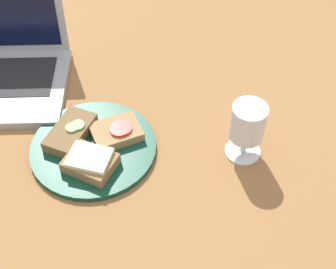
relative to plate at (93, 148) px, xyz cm
name	(u,v)px	position (x,y,z in cm)	size (l,w,h in cm)	color
wooden_table	(143,159)	(10.08, -1.62, -2.12)	(140.00, 140.00, 3.00)	#9E6B3D
plate	(93,148)	(0.00, 0.00, 0.00)	(26.00, 26.00, 1.25)	#144733
sandwich_with_cheese	(90,162)	(0.01, -5.46, 2.22)	(11.85, 10.99, 3.40)	#937047
sandwich_with_tomato	(117,132)	(4.84, 2.69, 1.81)	(12.01, 10.66, 2.69)	#A88456
sandwich_with_cucumber	(71,132)	(-4.69, 2.73, 1.95)	(10.85, 13.41, 3.01)	brown
wine_glass	(248,124)	(30.80, -1.51, 7.71)	(7.39, 7.39, 12.81)	white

